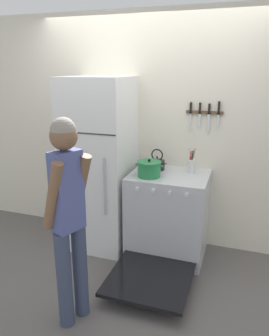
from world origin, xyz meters
TOP-DOWN VIEW (x-y plane):
  - ground_plane at (0.00, 0.00)m, footprint 14.00×14.00m
  - wall_back at (0.00, 0.03)m, footprint 10.00×0.06m
  - refrigerator at (-0.48, -0.33)m, footprint 0.68×0.69m
  - stove_range at (0.30, -0.36)m, footprint 0.80×1.37m
  - dutch_oven_pot at (0.12, -0.45)m, footprint 0.28×0.24m
  - tea_kettle at (0.13, -0.19)m, footprint 0.21×0.17m
  - utensil_jar at (0.50, -0.18)m, footprint 0.08×0.08m
  - person at (-0.18, -1.54)m, footprint 0.35×0.40m
  - wall_knife_strip at (0.58, -0.02)m, footprint 0.38×0.03m

SIDE VIEW (x-z plane):
  - ground_plane at x=0.00m, z-range 0.00..0.00m
  - stove_range at x=0.30m, z-range 0.00..0.91m
  - person at x=-0.18m, z-range 0.12..1.76m
  - refrigerator at x=-0.48m, z-range 0.00..1.88m
  - tea_kettle at x=0.13m, z-range 0.86..1.09m
  - utensil_jar at x=0.50m, z-range 0.86..1.12m
  - dutch_oven_pot at x=0.12m, z-range 0.90..1.08m
  - wall_back at x=0.00m, z-range 0.00..2.55m
  - wall_knife_strip at x=0.58m, z-range 1.36..1.69m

